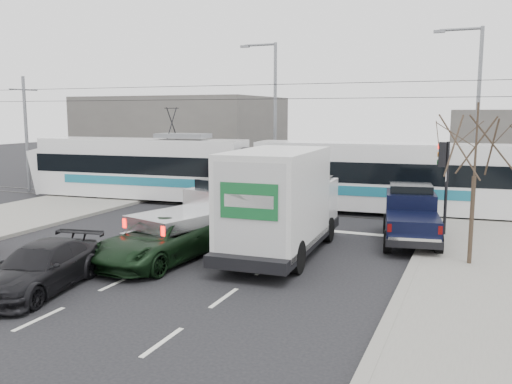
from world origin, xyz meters
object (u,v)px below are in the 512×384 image
at_px(street_lamp_far, 272,108).
at_px(navy_pickup, 411,215).
at_px(tram, 251,172).
at_px(bare_tree, 476,147).
at_px(green_car, 159,241).
at_px(dark_car, 40,268).
at_px(traffic_signal, 444,168).
at_px(street_lamp_near, 474,107).
at_px(silver_pickup, 215,212).
at_px(box_truck, 281,203).

bearing_deg(street_lamp_far, navy_pickup, -47.82).
bearing_deg(tram, bare_tree, -40.25).
height_order(street_lamp_far, green_car, street_lamp_far).
bearing_deg(dark_car, navy_pickup, 38.55).
bearing_deg(navy_pickup, green_car, -149.45).
bearing_deg(traffic_signal, green_car, -138.92).
bearing_deg(street_lamp_near, green_car, -121.73).
xyz_separation_m(bare_tree, street_lamp_near, (-0.29, 11.50, 1.32)).
height_order(traffic_signal, green_car, traffic_signal).
bearing_deg(street_lamp_near, street_lamp_far, 170.13).
bearing_deg(tram, street_lamp_far, 95.27).
relative_size(street_lamp_far, silver_pickup, 1.32).
height_order(traffic_signal, dark_car, traffic_signal).
distance_m(silver_pickup, dark_car, 7.04).
distance_m(navy_pickup, green_car, 9.42).
height_order(navy_pickup, green_car, navy_pickup).
height_order(street_lamp_far, dark_car, street_lamp_far).
bearing_deg(street_lamp_near, box_truck, -114.88).
distance_m(street_lamp_near, green_car, 17.82).
xyz_separation_m(traffic_signal, navy_pickup, (-1.02, -1.13, -1.70)).
height_order(street_lamp_near, box_truck, street_lamp_near).
height_order(street_lamp_near, navy_pickup, street_lamp_near).
relative_size(traffic_signal, street_lamp_far, 0.40).
bearing_deg(dark_car, silver_pickup, 64.21).
xyz_separation_m(traffic_signal, tram, (-9.69, 3.83, -0.94)).
bearing_deg(green_car, bare_tree, 23.61).
bearing_deg(navy_pickup, dark_car, -141.12).
height_order(bare_tree, box_truck, bare_tree).
relative_size(street_lamp_near, silver_pickup, 1.32).
relative_size(street_lamp_near, navy_pickup, 1.72).
bearing_deg(silver_pickup, green_car, -82.39).
height_order(box_truck, navy_pickup, box_truck).
distance_m(navy_pickup, dark_car, 13.03).
xyz_separation_m(bare_tree, traffic_signal, (-1.13, 4.00, -1.05)).
bearing_deg(bare_tree, green_car, -161.23).
relative_size(street_lamp_far, green_car, 1.77).
distance_m(traffic_signal, green_car, 11.11).
height_order(tram, navy_pickup, tram).
distance_m(bare_tree, street_lamp_near, 11.58).
bearing_deg(street_lamp_near, traffic_signal, -96.41).
relative_size(navy_pickup, dark_car, 1.18).
bearing_deg(silver_pickup, dark_car, -89.31).
bearing_deg(green_car, tram, 102.38).
bearing_deg(green_car, silver_pickup, 85.75).
bearing_deg(street_lamp_far, bare_tree, -48.88).
relative_size(bare_tree, tram, 0.20).
relative_size(box_truck, green_car, 1.45).
height_order(street_lamp_far, tram, street_lamp_far).
distance_m(traffic_signal, dark_car, 14.70).
bearing_deg(box_truck, silver_pickup, 163.43).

